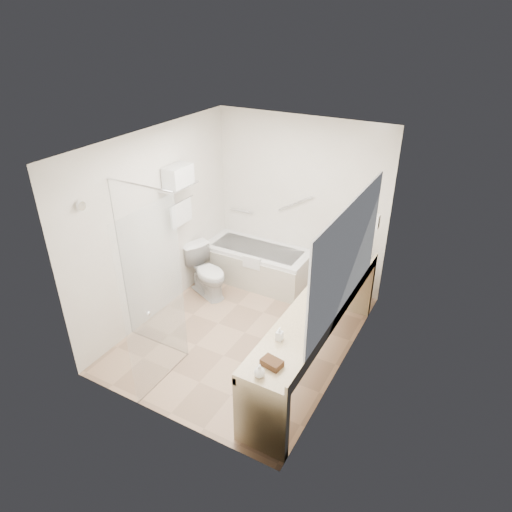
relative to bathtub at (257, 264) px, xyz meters
The scene contains 25 objects.
floor 1.36m from the bathtub, 68.05° to the right, with size 3.20×3.20×0.00m, color tan.
ceiling 2.59m from the bathtub, 68.05° to the right, with size 2.60×3.20×0.10m, color white.
wall_back 1.15m from the bathtub, 35.84° to the left, with size 2.60×0.10×2.50m, color silver.
wall_front 3.04m from the bathtub, 80.02° to the right, with size 2.60×0.10×2.50m, color silver.
wall_left 1.77m from the bathtub, 122.86° to the right, with size 0.10×3.20×2.50m, color silver.
wall_right 2.39m from the bathtub, 34.55° to the right, with size 0.10×3.20×2.50m, color silver.
bathtub is the anchor object (origin of this frame).
grab_bar_short 0.87m from the bathtub, 144.55° to the left, with size 0.03×0.03×0.40m, color silver.
grab_bar_long 1.12m from the bathtub, 35.51° to the left, with size 0.03×0.03×0.60m, color silver.
shower_enclosure 2.31m from the bathtub, 93.47° to the right, with size 0.96×0.91×2.11m.
towel_shelf 1.85m from the bathtub, 127.02° to the right, with size 0.24×0.55×0.81m.
vanity_counter 2.09m from the bathtub, 42.35° to the right, with size 0.55×2.70×0.95m.
sink 1.92m from the bathtub, 32.47° to the right, with size 0.40×0.52×0.14m, color silver.
faucet 2.07m from the bathtub, 30.20° to the right, with size 0.03×0.03×0.14m, color silver.
mirror 2.60m from the bathtub, 37.82° to the right, with size 0.02×2.00×1.20m, color silver.
hairdryer_unit 2.12m from the bathtub, ahead, with size 0.08×0.10×0.18m, color silver.
toilet 0.83m from the bathtub, 123.26° to the right, with size 0.41×0.73×0.72m, color silver.
amenity_basket 2.95m from the bathtub, 58.49° to the right, with size 0.19×0.13×0.06m, color #4C2F1B.
soap_bottle_a 2.59m from the bathtub, 56.20° to the right, with size 0.06×0.14×0.07m, color silver.
soap_bottle_b 3.09m from the bathtub, 60.77° to the right, with size 0.10×0.13×0.10m, color silver.
water_bottle_left 1.72m from the bathtub, 21.24° to the right, with size 0.06×0.06×0.19m.
water_bottle_mid 1.66m from the bathtub, 13.64° to the right, with size 0.06×0.06×0.19m.
water_bottle_right 1.70m from the bathtub, 23.37° to the right, with size 0.06×0.06×0.20m.
drinking_glass_near 1.95m from the bathtub, 33.93° to the right, with size 0.06×0.06×0.08m, color silver.
drinking_glass_far 1.59m from the bathtub, 11.20° to the right, with size 0.06×0.06×0.08m, color silver.
Camera 1 is at (2.43, -4.08, 3.74)m, focal length 32.00 mm.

